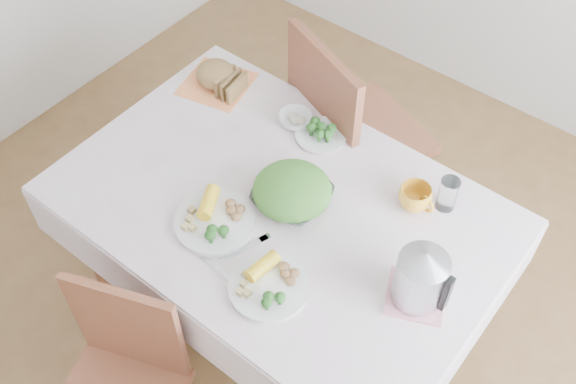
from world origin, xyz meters
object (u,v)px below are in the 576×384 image
Objects in this scene: dinner_plate_left at (215,222)px; dinner_plate_right at (269,287)px; dining_table at (281,266)px; electric_kettle at (421,276)px; yellow_mug at (415,197)px; salad_bowl at (292,197)px; chair_far at (361,143)px.

dinner_plate_left is 1.07× the size of dinner_plate_right.
dining_table is 6.44× the size of electric_kettle.
yellow_mug is at bearing 72.41° from dinner_plate_right.
dining_table is 5.18× the size of dinner_plate_left.
dinner_plate_left is at bearing -119.26° from dining_table.
dinner_plate_right is at bearing -15.03° from dinner_plate_left.
dinner_plate_right is at bearing -56.81° from dining_table.
electric_kettle reaches higher than dining_table.
yellow_mug is (0.18, 0.56, 0.03)m from dinner_plate_right.
salad_bowl is at bearing 58.20° from dinner_plate_left.
electric_kettle reaches higher than yellow_mug.
electric_kettle is (0.52, -0.06, 0.09)m from salad_bowl.
yellow_mug is (0.45, -0.39, 0.34)m from chair_far.
chair_far reaches higher than yellow_mug.
salad_bowl is 2.22× the size of yellow_mug.
dinner_plate_left is (-0.14, -0.23, -0.02)m from salad_bowl.
dinner_plate_left is at bearing 108.72° from chair_far.
dinner_plate_right is (0.15, -0.31, -0.02)m from salad_bowl.
chair_far reaches higher than dining_table.
dinner_plate_left is 0.31m from dinner_plate_right.
dining_table is 5.52× the size of dinner_plate_right.
chair_far is 0.92m from dinner_plate_left.
dining_table is at bearing 117.97° from chair_far.
dining_table is at bearing -135.96° from salad_bowl.
dinner_plate_right is at bearing 126.58° from chair_far.
dining_table is 0.75m from electric_kettle.
dinner_plate_left is 2.39× the size of yellow_mug.
dining_table is 5.58× the size of salad_bowl.
salad_bowl is 0.27m from dinner_plate_left.
salad_bowl is at bearing 44.04° from dining_table.
chair_far is 3.87× the size of dinner_plate_left.
chair_far is at bearing 100.43° from salad_bowl.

